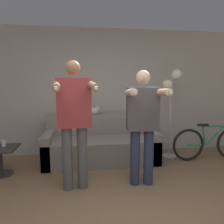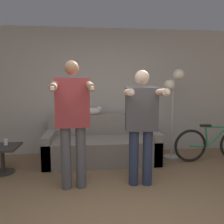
# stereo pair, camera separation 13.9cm
# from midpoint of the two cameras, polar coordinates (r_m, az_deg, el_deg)

# --- Properties ---
(wall_back) EXTENTS (10.00, 0.05, 2.60)m
(wall_back) POSITION_cam_midpoint_polar(r_m,az_deg,el_deg) (4.64, -3.33, 5.30)
(wall_back) COLOR #B7B2A8
(wall_back) RESTS_ON ground_plane
(couch) EXTENTS (2.09, 0.86, 0.85)m
(couch) POSITION_cam_midpoint_polar(r_m,az_deg,el_deg) (4.22, -3.85, -8.98)
(couch) COLOR gray
(couch) RESTS_ON ground_plane
(person_left) EXTENTS (0.57, 0.71, 1.78)m
(person_left) POSITION_cam_midpoint_polar(r_m,az_deg,el_deg) (3.00, -11.19, -1.15)
(person_left) COLOR #56565B
(person_left) RESTS_ON ground_plane
(person_right) EXTENTS (0.55, 0.70, 1.66)m
(person_right) POSITION_cam_midpoint_polar(r_m,az_deg,el_deg) (3.11, 6.74, -2.11)
(person_right) COLOR #2D3856
(person_right) RESTS_ON ground_plane
(cat) EXTENTS (0.46, 0.13, 0.17)m
(cat) POSITION_cam_midpoint_polar(r_m,az_deg,el_deg) (4.40, -6.50, 0.26)
(cat) COLOR silver
(cat) RESTS_ON couch
(floor_lamp) EXTENTS (0.39, 0.28, 1.75)m
(floor_lamp) POSITION_cam_midpoint_polar(r_m,az_deg,el_deg) (4.43, 14.41, 5.92)
(floor_lamp) COLOR #B2B2B7
(floor_lamp) RESTS_ON ground_plane
(side_table) EXTENTS (0.52, 0.52, 0.45)m
(side_table) POSITION_cam_midpoint_polar(r_m,az_deg,el_deg) (4.04, -28.04, -9.88)
(side_table) COLOR #38332D
(side_table) RESTS_ON ground_plane
(cup) EXTENTS (0.07, 0.07, 0.10)m
(cup) POSITION_cam_midpoint_polar(r_m,az_deg,el_deg) (4.05, -27.34, -7.27)
(cup) COLOR silver
(cup) RESTS_ON side_table
(bicycle) EXTENTS (1.53, 0.07, 0.71)m
(bicycle) POSITION_cam_midpoint_polar(r_m,az_deg,el_deg) (4.64, 23.48, -7.46)
(bicycle) COLOR black
(bicycle) RESTS_ON ground_plane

